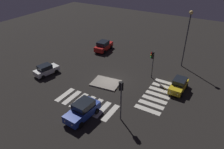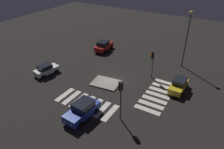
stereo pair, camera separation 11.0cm
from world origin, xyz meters
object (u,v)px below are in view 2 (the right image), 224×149
Objects in this scene: car_blue at (82,110)px; car_white at (46,70)px; car_yellow at (179,85)px; traffic_light_north at (152,58)px; traffic_light_east at (121,92)px; traffic_island at (106,83)px; car_red at (104,46)px; street_lamp at (188,31)px.

car_blue reaches higher than car_white.
car_white is (-10.48, 4.77, -0.16)m from car_blue.
car_white is (-18.15, -5.84, -0.04)m from car_yellow.
traffic_light_north is (13.76, 7.07, 2.32)m from car_white.
traffic_light_east is (3.67, 1.93, 2.62)m from car_blue.
car_yellow is (9.14, 3.50, 0.73)m from traffic_island.
traffic_light_east reaches higher than car_red.
car_yellow is 0.83× the size of traffic_light_east.
street_lamp is (2.54, 15.90, 2.32)m from traffic_light_east.
traffic_island is at bearing -125.63° from street_lamp.
car_yellow is at bearing -114.54° from car_red.
traffic_island is 8.08m from traffic_light_east.
car_blue is 1.03× the size of car_red.
traffic_island is at bearing -149.29° from car_red.
traffic_light_east reaches higher than car_yellow.
street_lamp reaches higher than car_red.
car_blue is at bearing -78.29° from traffic_island.
car_red is (-6.46, 9.51, 0.82)m from traffic_island.
car_blue is at bearing -157.95° from car_red.
traffic_light_east is (14.16, -2.84, 2.78)m from car_white.
car_white is (-9.01, -2.34, 0.69)m from traffic_island.
traffic_island is 0.95× the size of car_red.
street_lamp is at bearing -88.56° from car_red.
car_white is 0.44× the size of street_lamp.
street_lamp is (16.70, 13.06, 5.10)m from car_white.
street_lamp is at bearing -166.65° from car_yellow.
traffic_light_north reaches higher than car_white.
car_white is at bearing -165.47° from traffic_island.
car_yellow is (7.66, 10.61, -0.12)m from car_blue.
car_white is 12.12m from car_red.
traffic_light_east is 0.53× the size of street_lamp.
car_red is (2.55, 11.84, 0.13)m from car_white.
street_lamp is (2.94, 5.99, 2.78)m from traffic_light_north.
traffic_light_east is at bearing -45.16° from traffic_island.
street_lamp is at bearing 54.37° from traffic_island.
car_blue is 1.10× the size of traffic_light_north.
car_red is at bearing 124.18° from traffic_island.
traffic_island is 9.81m from car_yellow.
traffic_light_north is at bearing 168.28° from car_blue.
traffic_light_north is at bearing -50.35° from car_white.
street_lamp reaches higher than traffic_light_north.
traffic_island is 7.31m from car_blue.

